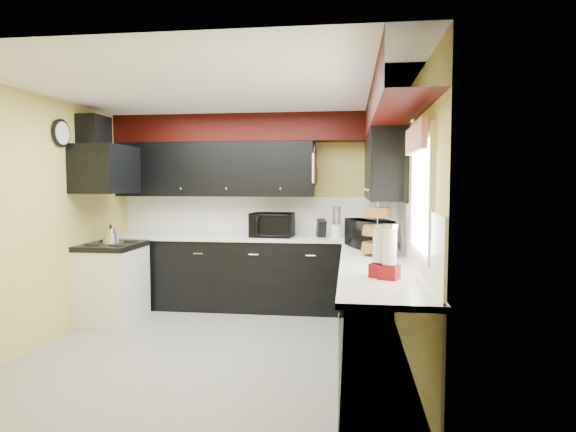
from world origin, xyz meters
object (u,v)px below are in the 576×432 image
object	(u,v)px
knife_block	(321,228)
utensil_crock	(337,231)
kettle	(111,236)
toaster_oven	(272,225)
microwave	(370,234)

from	to	relation	value
knife_block	utensil_crock	bearing A→B (deg)	-9.30
knife_block	kettle	size ratio (longest dim) A/B	1.15
toaster_oven	knife_block	xyz separation A→B (m)	(0.63, 0.04, -0.04)
microwave	utensil_crock	distance (m)	1.01
microwave	knife_block	xyz separation A→B (m)	(-0.56, 0.91, -0.04)
toaster_oven	utensil_crock	world-z (taller)	toaster_oven
utensil_crock	knife_block	bearing A→B (deg)	-173.63
microwave	knife_block	distance (m)	1.07
kettle	toaster_oven	bearing A→B (deg)	21.94
microwave	knife_block	bearing A→B (deg)	11.19
toaster_oven	knife_block	bearing A→B (deg)	8.42
toaster_oven	kettle	world-z (taller)	toaster_oven
toaster_oven	utensil_crock	xyz separation A→B (m)	(0.82, 0.06, -0.07)
utensil_crock	kettle	world-z (taller)	utensil_crock
microwave	utensil_crock	world-z (taller)	microwave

